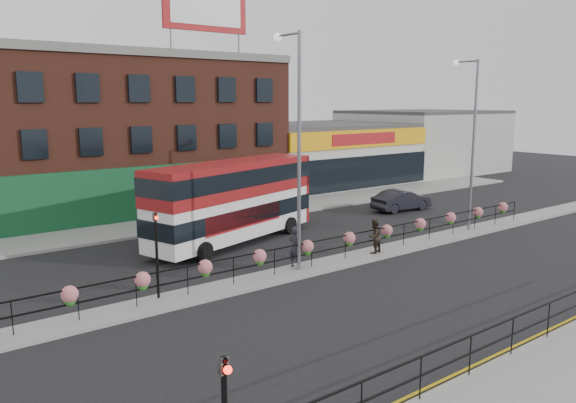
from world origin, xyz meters
TOP-DOWN VIEW (x-y plane):
  - ground at (0.00, 0.00)m, footprint 120.00×120.00m
  - north_pavement at (0.00, 12.00)m, footprint 60.00×4.00m
  - median at (0.00, 0.00)m, footprint 60.00×1.60m
  - yellow_line_inner at (0.00, -9.70)m, footprint 60.00×0.10m
  - yellow_line_outer at (0.00, -9.88)m, footprint 60.00×0.10m
  - brick_building at (-4.00, 19.96)m, footprint 25.00×12.21m
  - supermarket at (16.00, 19.90)m, footprint 15.00×12.25m
  - warehouse_east at (30.75, 20.00)m, footprint 14.50×12.00m
  - billboard at (2.50, 14.99)m, footprint 6.00×0.29m
  - median_railing at (-0.00, 0.00)m, footprint 30.04×0.56m
  - south_railing at (-2.00, -10.10)m, footprint 20.04×0.05m
  - double_decker_bus at (-1.16, 6.08)m, footprint 10.75×5.42m
  - car at (12.42, 6.64)m, footprint 2.20×4.55m
  - pedestrian_a at (-1.62, 0.36)m, footprint 0.87×0.75m
  - pedestrian_b at (2.77, -0.11)m, footprint 1.01×0.89m
  - lamp_column_west at (-1.70, 0.27)m, footprint 0.36×1.74m
  - lamp_column_east at (10.57, 0.34)m, footprint 0.34×1.64m
  - traffic_light_median at (-8.00, 0.39)m, footprint 0.15×0.28m

SIDE VIEW (x-z plane):
  - ground at x=0.00m, z-range 0.00..0.00m
  - yellow_line_inner at x=0.00m, z-range 0.00..0.01m
  - yellow_line_outer at x=0.00m, z-range 0.00..0.01m
  - north_pavement at x=0.00m, z-range 0.00..0.15m
  - median at x=0.00m, z-range 0.00..0.15m
  - car at x=12.42m, z-range 0.00..1.42m
  - south_railing at x=-2.00m, z-range 0.40..1.52m
  - pedestrian_b at x=2.77m, z-range 0.15..1.77m
  - median_railing at x=0.00m, z-range 0.43..1.66m
  - pedestrian_a at x=-1.62m, z-range 0.15..1.97m
  - traffic_light_median at x=-8.00m, z-range 0.64..4.29m
  - double_decker_bus at x=-1.16m, z-range 0.48..4.73m
  - supermarket at x=16.00m, z-range 0.00..5.30m
  - warehouse_east at x=30.75m, z-range 0.00..6.30m
  - brick_building at x=-4.00m, z-range -0.02..10.28m
  - lamp_column_east at x=10.57m, z-range 1.02..10.38m
  - lamp_column_west at x=-1.70m, z-range 1.07..11.01m
  - billboard at x=2.50m, z-range 10.98..15.38m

